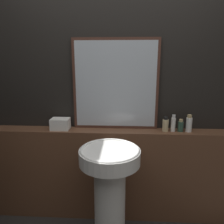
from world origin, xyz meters
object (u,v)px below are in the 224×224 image
at_px(lotion_bottle, 181,126).
at_px(shampoo_bottle, 165,125).
at_px(body_wash_bottle, 189,124).
at_px(conditioner_bottle, 173,124).
at_px(mirror, 116,85).
at_px(towel_stack, 60,124).
at_px(pedestal_sink, 110,188).

bearing_deg(lotion_bottle, shampoo_bottle, 180.00).
distance_m(lotion_bottle, body_wash_bottle, 0.08).
relative_size(shampoo_bottle, conditioner_bottle, 0.86).
bearing_deg(conditioner_bottle, mirror, 172.15).
bearing_deg(towel_stack, shampoo_bottle, -0.00).
height_order(mirror, towel_stack, mirror).
xyz_separation_m(pedestal_sink, lotion_bottle, (0.62, 0.41, 0.40)).
bearing_deg(body_wash_bottle, pedestal_sink, -149.68).
relative_size(lotion_bottle, body_wash_bottle, 0.72).
bearing_deg(pedestal_sink, conditioner_bottle, 36.26).
xyz_separation_m(towel_stack, shampoo_bottle, (0.98, -0.00, 0.01)).
bearing_deg(mirror, shampoo_bottle, -9.02).
relative_size(pedestal_sink, body_wash_bottle, 5.61).
xyz_separation_m(mirror, conditioner_bottle, (0.53, -0.07, -0.34)).
height_order(pedestal_sink, body_wash_bottle, body_wash_bottle).
xyz_separation_m(towel_stack, lotion_bottle, (1.12, -0.00, 0.00)).
xyz_separation_m(pedestal_sink, shampoo_bottle, (0.49, 0.41, 0.41)).
height_order(lotion_bottle, body_wash_bottle, body_wash_bottle).
distance_m(pedestal_sink, body_wash_bottle, 0.91).
distance_m(mirror, lotion_bottle, 0.71).
relative_size(pedestal_sink, mirror, 1.07).
xyz_separation_m(pedestal_sink, mirror, (0.02, 0.48, 0.77)).
bearing_deg(conditioner_bottle, shampoo_bottle, -180.00).
xyz_separation_m(conditioner_bottle, body_wash_bottle, (0.14, 0.00, 0.00)).
bearing_deg(mirror, towel_stack, -171.92).
relative_size(pedestal_sink, lotion_bottle, 7.80).
bearing_deg(shampoo_bottle, conditioner_bottle, 0.00).
height_order(mirror, body_wash_bottle, mirror).
relative_size(mirror, towel_stack, 4.89).
relative_size(mirror, lotion_bottle, 7.28).
relative_size(pedestal_sink, towel_stack, 5.24).
height_order(towel_stack, conditioner_bottle, conditioner_bottle).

